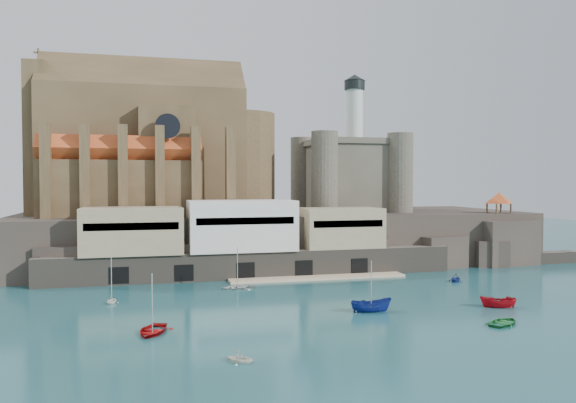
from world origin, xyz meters
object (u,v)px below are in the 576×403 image
(church, at_px, (154,151))
(boat_0, at_px, (152,333))
(castle_keep, at_px, (349,172))
(boat_2, at_px, (371,312))
(pavilion, at_px, (499,199))
(boat_1, at_px, (240,362))

(church, height_order, boat_0, church)
(castle_keep, bearing_deg, church, 178.89)
(church, height_order, boat_2, church)
(castle_keep, xyz_separation_m, boat_2, (-14.88, -47.80, -18.31))
(church, distance_m, boat_0, 56.37)
(pavilion, xyz_separation_m, boat_1, (-59.85, -48.00, -12.73))
(boat_0, height_order, boat_1, boat_0)
(church, relative_size, boat_1, 17.12)
(church, height_order, pavilion, church)
(boat_2, bearing_deg, church, 32.05)
(boat_0, relative_size, boat_2, 1.05)
(boat_0, bearing_deg, pavilion, 46.55)
(castle_keep, bearing_deg, boat_0, -129.02)
(pavilion, bearing_deg, boat_2, -141.27)
(church, distance_m, boat_1, 67.87)
(castle_keep, height_order, boat_1, castle_keep)
(church, distance_m, boat_2, 59.08)
(boat_2, bearing_deg, boat_1, 133.25)
(pavilion, height_order, boat_1, pavilion)
(boat_1, distance_m, boat_2, 24.42)
(church, height_order, castle_keep, church)
(castle_keep, bearing_deg, boat_1, -118.27)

